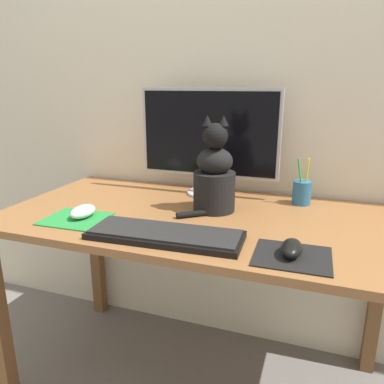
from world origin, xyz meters
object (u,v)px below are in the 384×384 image
keyboard (165,234)px  computer_mouse_left (83,211)px  computer_mouse_right (292,248)px  pen_cup (302,192)px  cat (214,176)px  monitor (209,138)px

keyboard → computer_mouse_left: bearing=165.8°
computer_mouse_right → pen_cup: pen_cup is taller
pen_cup → computer_mouse_left: bearing=-149.3°
computer_mouse_right → cat: size_ratio=0.31×
monitor → pen_cup: monitor is taller
computer_mouse_right → monitor: bearing=127.9°
computer_mouse_left → cat: 0.46m
pen_cup → monitor: bearing=178.3°
cat → pen_cup: bearing=14.9°
keyboard → computer_mouse_right: bearing=-3.1°
keyboard → pen_cup: size_ratio=2.63×
computer_mouse_right → computer_mouse_left: bearing=174.5°
cat → computer_mouse_left: bearing=-167.2°
computer_mouse_left → cat: bearing=29.8°
computer_mouse_left → pen_cup: 0.79m
cat → computer_mouse_right: bearing=-61.5°
cat → pen_cup: (0.29, 0.18, -0.08)m
monitor → cat: bearing=-67.2°
monitor → keyboard: monitor is taller
monitor → keyboard: (0.02, -0.48, -0.22)m
keyboard → computer_mouse_right: 0.36m
cat → monitor: bearing=95.8°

